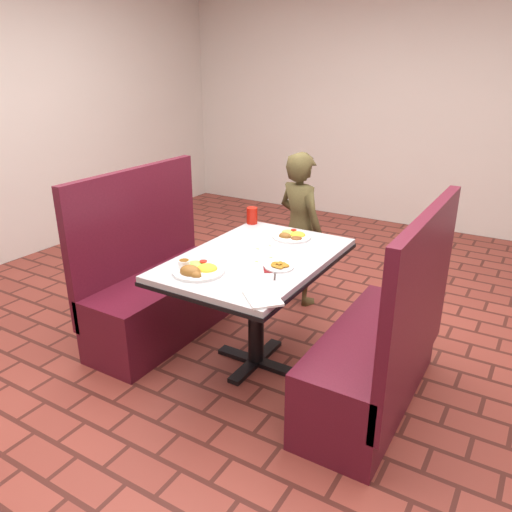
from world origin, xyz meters
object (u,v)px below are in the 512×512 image
Objects in this scene: booth_bench_right at (380,354)px; red_tumbler at (252,216)px; plantain_plate at (279,266)px; dining_table at (256,271)px; far_dinner_plate at (292,234)px; booth_bench_left at (159,290)px; diner_person at (300,229)px; near_dinner_plate at (197,268)px.

booth_bench_right is 1.37m from red_tumbler.
booth_bench_right is 0.74m from plantain_plate.
far_dinner_plate reaches higher than dining_table.
booth_bench_left is 1.10m from plantain_plate.
diner_person is at bearing 69.95° from red_tumbler.
far_dinner_plate is 2.15× the size of red_tumbler.
booth_bench_right is (0.80, 0.00, -0.32)m from dining_table.
far_dinner_plate is at bearing 85.60° from dining_table.
plantain_plate is at bearing -5.11° from booth_bench_left.
booth_bench_right is 10.24× the size of red_tumbler.
far_dinner_plate reaches higher than plantain_plate.
near_dinner_plate is (-0.94, -0.39, 0.45)m from booth_bench_right.
diner_person is 4.25× the size of near_dinner_plate.
red_tumbler is at bearing 91.21° from diner_person.
plantain_plate is at bearing -48.11° from red_tumbler.
near_dinner_plate is 0.82m from far_dinner_plate.
diner_person reaches higher than plantain_plate.
dining_table is 4.81× the size of far_dinner_plate.
plantain_plate is at bearing -70.78° from far_dinner_plate.
booth_bench_left and booth_bench_right have the same top height.
near_dinner_plate is at bearing -30.58° from booth_bench_left.
booth_bench_left reaches higher than red_tumbler.
near_dinner_plate is 2.44× the size of red_tumbler.
booth_bench_left is 0.88m from near_dinner_plate.
booth_bench_right reaches higher than near_dinner_plate.
diner_person reaches higher than far_dinner_plate.
booth_bench_right is 0.99× the size of diner_person.
plantain_plate is at bearing -171.37° from booth_bench_right.
booth_bench_left is at bearing 174.89° from plantain_plate.
plantain_plate is (-0.59, -0.09, 0.43)m from booth_bench_right.
booth_bench_right is at bearing 22.25° from near_dinner_plate.
booth_bench_right is 7.22× the size of plantain_plate.
diner_person reaches higher than booth_bench_right.
red_tumbler is (0.44, 0.54, 0.48)m from booth_bench_left.
plantain_plate is (0.35, 0.30, -0.02)m from near_dinner_plate.
far_dinner_plate is at bearing 77.49° from near_dinner_plate.
plantain_plate is (0.40, -1.08, 0.15)m from diner_person.
red_tumbler is (-0.36, 0.54, 0.15)m from dining_table.
diner_person reaches higher than near_dinner_plate.
diner_person is 0.65m from far_dinner_plate.
near_dinner_plate reaches higher than dining_table.
red_tumbler is (-1.16, 0.54, 0.48)m from booth_bench_right.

